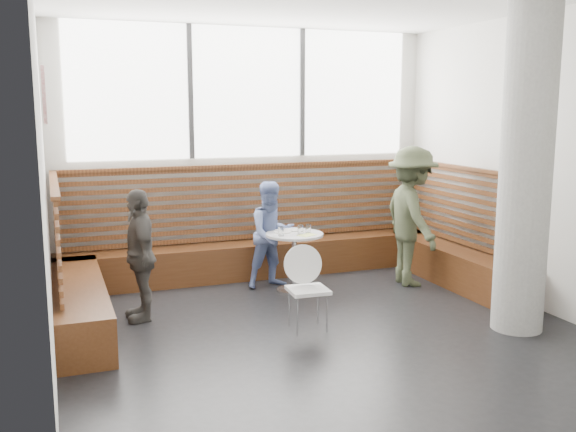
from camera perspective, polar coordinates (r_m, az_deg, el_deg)
name	(u,v)px	position (r m, az deg, el deg)	size (l,w,h in m)	color
room	(325,170)	(6.12, 3.28, 4.08)	(5.00, 5.00, 3.20)	silver
booth	(266,253)	(7.95, -1.96, -3.33)	(5.00, 2.50, 1.44)	#442411
concrete_column	(526,170)	(6.60, 20.38, 3.88)	(0.50, 0.50, 3.20)	gray
wall_art	(44,95)	(5.97, -20.88, 10.04)	(0.50, 0.50, 0.03)	white
cafe_table	(294,250)	(7.68, 0.57, -3.02)	(0.69, 0.69, 0.71)	silver
cafe_chair	(306,281)	(6.42, 1.57, -5.79)	(0.40, 0.39, 0.83)	white
adult_man	(412,216)	(8.06, 10.93, -0.02)	(1.11, 0.64, 1.72)	#3D442D
child_back	(272,235)	(7.83, -1.41, -1.67)	(0.63, 0.49, 1.31)	#6476AE
child_left	(140,255)	(6.81, -13.03, -3.38)	(0.80, 0.34, 1.37)	#423F3C
plate_near	(283,232)	(7.68, -0.48, -1.43)	(0.21, 0.21, 0.01)	white
plate_far	(295,230)	(7.81, 0.58, -1.23)	(0.21, 0.21, 0.01)	white
glass_left	(281,231)	(7.48, -0.63, -1.37)	(0.07, 0.07, 0.10)	white
glass_mid	(301,230)	(7.58, 1.13, -1.22)	(0.07, 0.07, 0.11)	white
glass_right	(308,229)	(7.66, 1.81, -1.13)	(0.06, 0.06, 0.10)	white
menu_card	(307,235)	(7.53, 1.70, -1.70)	(0.21, 0.15, 0.00)	#A5C64C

